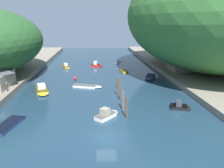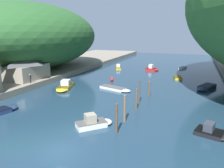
% 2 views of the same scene
% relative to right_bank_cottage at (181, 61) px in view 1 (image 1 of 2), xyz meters
% --- Properties ---
extents(water_surface, '(130.00, 130.00, 0.00)m').
position_rel_right_bank_cottage_xyz_m(water_surface, '(-22.04, -2.28, -3.49)').
color(water_surface, '#1E384C').
rests_on(water_surface, ground).
extents(right_bank, '(22.00, 120.00, 1.09)m').
position_rel_right_bank_cottage_xyz_m(right_bank, '(5.75, -2.28, -2.94)').
color(right_bank, gray).
rests_on(right_bank, ground).
extents(hillside_right, '(42.41, 59.38, 27.99)m').
position_rel_right_bank_cottage_xyz_m(hillside_right, '(6.85, -0.54, 11.60)').
color(hillside_right, '#387033').
rests_on(hillside_right, right_bank).
extents(right_bank_cottage, '(6.08, 7.62, 4.66)m').
position_rel_right_bank_cottage_xyz_m(right_bank_cottage, '(0.00, 0.00, 0.00)').
color(right_bank_cottage, gray).
rests_on(right_bank_cottage, right_bank).
extents(boat_small_dinghy, '(2.39, 5.06, 0.44)m').
position_rel_right_bank_cottage_xyz_m(boat_small_dinghy, '(-14.75, 18.91, -3.27)').
color(boat_small_dinghy, white).
rests_on(boat_small_dinghy, water_surface).
extents(boat_moored_right, '(3.34, 5.59, 1.28)m').
position_rel_right_bank_cottage_xyz_m(boat_moored_right, '(-32.36, 12.09, -3.10)').
color(boat_moored_right, gold).
rests_on(boat_moored_right, water_surface).
extents(boat_far_upstream, '(3.20, 6.71, 0.57)m').
position_rel_right_bank_cottage_xyz_m(boat_far_upstream, '(-34.89, -27.70, -3.20)').
color(boat_far_upstream, navy).
rests_on(boat_far_upstream, water_surface).
extents(boat_red_skiff, '(4.01, 6.86, 1.49)m').
position_rel_right_bank_cottage_xyz_m(boat_red_skiff, '(-33.87, -13.26, -3.04)').
color(boat_red_skiff, gold).
rests_on(boat_red_skiff, water_surface).
extents(boat_far_right_bank, '(3.65, 2.80, 1.32)m').
position_rel_right_bank_cottage_xyz_m(boat_far_right_bank, '(-9.43, -24.08, -3.10)').
color(boat_far_right_bank, black).
rests_on(boat_far_right_bank, water_surface).
extents(boat_open_rowboat, '(3.84, 5.64, 0.72)m').
position_rel_right_bank_cottage_xyz_m(boat_open_rowboat, '(-9.49, -4.56, -3.13)').
color(boat_open_rowboat, navy).
rests_on(boat_open_rowboat, water_surface).
extents(boat_cabin_cruiser, '(6.55, 3.60, 0.47)m').
position_rel_right_bank_cottage_xyz_m(boat_cabin_cruiser, '(-24.65, -10.69, -3.26)').
color(boat_cabin_cruiser, white).
rests_on(boat_cabin_cruiser, water_surface).
extents(boat_white_cruiser, '(3.75, 2.71, 1.63)m').
position_rel_right_bank_cottage_xyz_m(boat_white_cruiser, '(-22.40, 12.09, -3.00)').
color(boat_white_cruiser, red).
rests_on(boat_white_cruiser, water_surface).
extents(boat_navy_launch, '(4.03, 4.04, 1.55)m').
position_rel_right_bank_cottage_xyz_m(boat_navy_launch, '(-21.55, -26.36, -3.02)').
color(boat_navy_launch, silver).
rests_on(boat_navy_launch, water_surface).
extents(boat_yellow_tender, '(2.51, 4.54, 0.51)m').
position_rel_right_bank_cottage_xyz_m(boat_yellow_tender, '(-15.19, 4.03, -3.23)').
color(boat_yellow_tender, gold).
rests_on(boat_yellow_tender, water_surface).
extents(mooring_post_nearest, '(0.27, 0.27, 3.26)m').
position_rel_right_bank_cottage_xyz_m(mooring_post_nearest, '(-18.73, -26.99, -1.85)').
color(mooring_post_nearest, '#4C3D2D').
rests_on(mooring_post_nearest, water_surface).
extents(mooring_post_second, '(0.29, 0.29, 3.29)m').
position_rel_right_bank_cottage_xyz_m(mooring_post_second, '(-18.86, -23.84, -1.83)').
color(mooring_post_second, brown).
rests_on(mooring_post_second, water_surface).
extents(mooring_post_middle, '(0.25, 0.25, 3.00)m').
position_rel_right_bank_cottage_xyz_m(mooring_post_middle, '(-18.62, -19.44, -1.98)').
color(mooring_post_middle, brown).
rests_on(mooring_post_middle, water_surface).
extents(mooring_post_fourth, '(0.20, 0.20, 3.48)m').
position_rel_right_bank_cottage_xyz_m(mooring_post_fourth, '(-18.95, -16.46, -1.74)').
color(mooring_post_fourth, '#4C3D2D').
rests_on(mooring_post_fourth, water_surface).
extents(mooring_post_farthest, '(0.30, 0.30, 2.59)m').
position_rel_right_bank_cottage_xyz_m(mooring_post_farthest, '(-18.26, -12.61, -2.18)').
color(mooring_post_farthest, brown).
rests_on(mooring_post_farthest, water_surface).
extents(channel_buoy_near, '(0.74, 0.74, 1.10)m').
position_rel_right_bank_cottage_xyz_m(channel_buoy_near, '(-27.91, -4.40, -3.06)').
color(channel_buoy_near, red).
rests_on(channel_buoy_near, water_surface).
extents(person_on_quay, '(0.28, 0.41, 1.69)m').
position_rel_right_bank_cottage_xyz_m(person_on_quay, '(-39.66, -15.62, -1.42)').
color(person_on_quay, '#282D3D').
rests_on(person_on_quay, left_bank).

